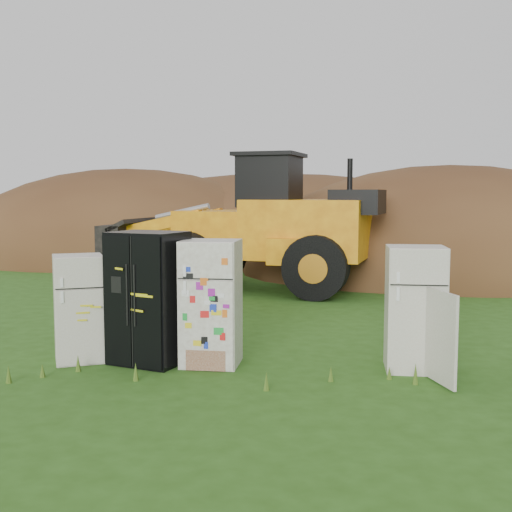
{
  "coord_description": "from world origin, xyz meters",
  "views": [
    {
      "loc": [
        0.93,
        -9.05,
        2.5
      ],
      "look_at": [
        -0.09,
        2.0,
        1.4
      ],
      "focal_mm": 45.0,
      "sensor_mm": 36.0,
      "label": 1
    }
  ],
  "objects": [
    {
      "name": "wheel_loader",
      "position": [
        -1.08,
        7.46,
        1.75
      ],
      "size": [
        7.69,
        4.45,
        3.49
      ],
      "primitive_type": null,
      "rotation": [
        0.0,
        0.0,
        -0.22
      ],
      "color": "#FEA810",
      "rests_on": "ground"
    },
    {
      "name": "fridge_sticker",
      "position": [
        -0.56,
        0.02,
        0.91
      ],
      "size": [
        0.84,
        0.78,
        1.82
      ],
      "primitive_type": null,
      "rotation": [
        0.0,
        0.0,
        -0.04
      ],
      "color": "silver",
      "rests_on": "ground"
    },
    {
      "name": "fridge_open_door",
      "position": [
        2.34,
        0.01,
        0.88
      ],
      "size": [
        0.82,
        0.76,
        1.75
      ],
      "primitive_type": null,
      "rotation": [
        0.0,
        0.0,
        -0.03
      ],
      "color": "silver",
      "rests_on": "ground"
    },
    {
      "name": "fridge_leftmost",
      "position": [
        -2.55,
        0.04,
        0.79
      ],
      "size": [
        0.91,
        0.9,
        1.58
      ],
      "primitive_type": null,
      "rotation": [
        0.0,
        0.0,
        0.42
      ],
      "color": "silver",
      "rests_on": "ground"
    },
    {
      "name": "fridge_black_side",
      "position": [
        -1.48,
        0.03,
        0.97
      ],
      "size": [
        1.22,
        1.09,
        1.93
      ],
      "primitive_type": null,
      "rotation": [
        0.0,
        0.0,
        -0.34
      ],
      "color": "black",
      "rests_on": "ground"
    },
    {
      "name": "ground",
      "position": [
        0.0,
        0.0,
        0.0
      ],
      "size": [
        120.0,
        120.0,
        0.0
      ],
      "primitive_type": "plane",
      "color": "#2A5115",
      "rests_on": "ground"
    },
    {
      "name": "dirt_mound_left",
      "position": [
        -6.32,
        15.16,
        0.0
      ],
      "size": [
        13.69,
        10.27,
        6.83
      ],
      "primitive_type": "ellipsoid",
      "color": "#472916",
      "rests_on": "ground"
    },
    {
      "name": "dirt_mound_right",
      "position": [
        5.03,
        11.16,
        0.0
      ],
      "size": [
        12.8,
        9.38,
        6.69
      ],
      "primitive_type": "ellipsoid",
      "color": "#472916",
      "rests_on": "ground"
    },
    {
      "name": "dirt_mound_back",
      "position": [
        -0.63,
        17.75,
        0.0
      ],
      "size": [
        20.54,
        13.7,
        6.58
      ],
      "primitive_type": "ellipsoid",
      "color": "#472916",
      "rests_on": "ground"
    }
  ]
}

